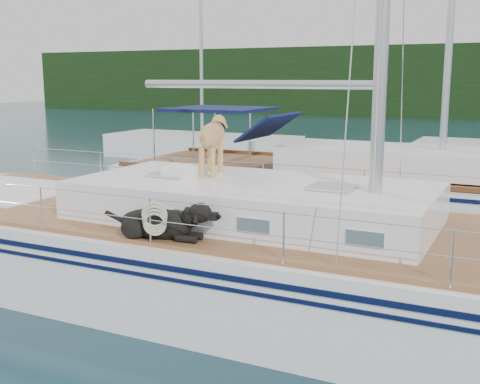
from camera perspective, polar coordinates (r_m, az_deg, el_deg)
The scene contains 6 objects.
ground at distance 9.58m, azimuth -3.26°, elevation -9.40°, with size 120.00×120.00×0.00m, color black.
tree_line at distance 53.01m, azimuth 21.58°, elevation 9.72°, with size 90.00×3.00×6.00m, color black.
shore_bank at distance 54.28m, azimuth 21.52°, elevation 7.19°, with size 92.00×1.00×1.20m, color #595147.
main_sailboat at distance 9.32m, azimuth -2.83°, elevation -5.58°, with size 12.00×3.80×14.01m.
neighbor_sailboat at distance 14.75m, azimuth 9.56°, elevation 0.18°, with size 11.00×3.50×13.30m.
bg_boat_west at distance 25.28m, azimuth -3.59°, elevation 4.28°, with size 8.00×3.00×11.65m.
Camera 1 is at (4.42, -7.83, 3.30)m, focal length 45.00 mm.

